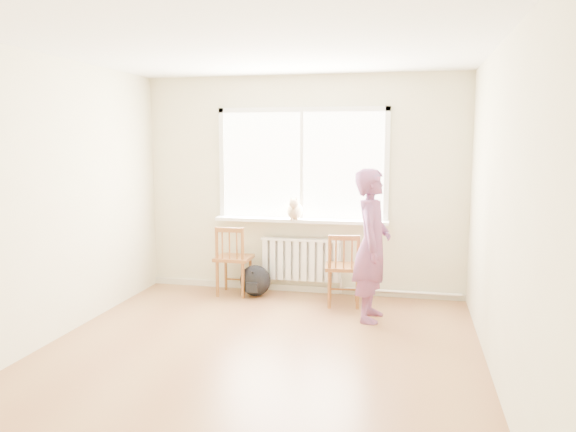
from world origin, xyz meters
The scene contains 13 objects.
floor centered at (0.00, 0.00, 0.00)m, with size 4.50×4.50×0.00m, color #90623B.
ceiling centered at (0.00, 0.00, 2.70)m, with size 4.50×4.50×0.00m, color white.
back_wall centered at (0.00, 2.25, 1.35)m, with size 4.00×0.01×2.70m, color beige.
window centered at (0.00, 2.22, 1.66)m, with size 2.12×0.05×1.42m.
windowsill centered at (0.00, 2.14, 0.93)m, with size 2.15×0.22×0.04m, color white.
radiator centered at (0.00, 2.16, 0.44)m, with size 1.00×0.12×0.55m.
heating_pipe centered at (1.25, 2.19, 0.08)m, with size 0.04×0.04×1.40m, color silver.
baseboard centered at (0.00, 2.23, 0.04)m, with size 4.00×0.03×0.08m, color beige.
chair_left centered at (-0.81, 1.90, 0.44)m, with size 0.43×0.41×0.87m.
chair_right centered at (0.59, 1.73, 0.43)m, with size 0.46×0.45×0.85m.
person centered at (0.93, 1.31, 0.81)m, with size 0.59×0.39×1.62m, color #B43C5D.
cat centered at (-0.06, 2.05, 1.07)m, with size 0.22×0.44×0.29m.
backpack centered at (-0.53, 1.92, 0.19)m, with size 0.39×0.29×0.39m, color black.
Camera 1 is at (1.31, -4.58, 1.91)m, focal length 35.00 mm.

